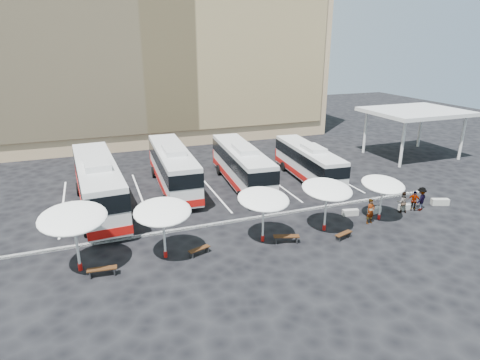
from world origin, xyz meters
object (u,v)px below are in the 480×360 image
object	(u,v)px
bus_1	(173,166)
wood_bench_2	(286,237)
wood_bench_1	(199,250)
passenger_3	(421,199)
bus_3	(308,162)
passenger_1	(403,202)
conc_bench_1	(374,210)
conc_bench_3	(440,202)
wood_bench_3	(344,234)
sunshade_2	(263,199)
conc_bench_0	(350,212)
conc_bench_2	(406,207)
sunshade_0	(73,218)
passenger_0	(370,211)
sunshade_1	(163,212)
bus_2	(241,164)
sunshade_4	(383,185)
bus_0	(98,183)
passenger_2	(414,201)
wood_bench_0	(102,270)
sunshade_3	(327,189)

from	to	relation	value
bus_1	wood_bench_2	bearing A→B (deg)	-67.70
wood_bench_1	passenger_3	size ratio (longest dim) A/B	0.78
bus_3	passenger_1	xyz separation A→B (m)	(2.92, -9.13, -0.94)
conc_bench_1	conc_bench_3	distance (m)	5.92
wood_bench_1	wood_bench_3	xyz separation A→B (m)	(9.35, -1.31, -0.01)
sunshade_2	conc_bench_1	size ratio (longest dim) A/B	3.24
conc_bench_0	conc_bench_2	distance (m)	4.63
sunshade_0	wood_bench_1	world-z (taller)	sunshade_0
passenger_0	sunshade_1	bearing A→B (deg)	169.65
conc_bench_1	conc_bench_3	world-z (taller)	conc_bench_3
bus_2	sunshade_4	distance (m)	12.38
wood_bench_2	passenger_1	size ratio (longest dim) A/B	1.03
sunshade_1	wood_bench_1	world-z (taller)	sunshade_1
sunshade_2	passenger_1	world-z (taller)	sunshade_2
conc_bench_2	passenger_3	xyz separation A→B (m)	(0.90, -0.48, 0.71)
bus_0	conc_bench_3	world-z (taller)	bus_0
passenger_2	bus_3	bearing A→B (deg)	154.67
conc_bench_1	passenger_2	world-z (taller)	passenger_2
bus_1	conc_bench_1	world-z (taller)	bus_1
wood_bench_1	passenger_2	size ratio (longest dim) A/B	0.92
conc_bench_0	passenger_2	world-z (taller)	passenger_2
bus_1	passenger_0	size ratio (longest dim) A/B	6.73
bus_1	sunshade_0	xyz separation A→B (m)	(-7.69, -11.42, 1.23)
sunshade_1	sunshade_0	bearing A→B (deg)	177.07
conc_bench_0	passenger_3	bearing A→B (deg)	-10.92
wood_bench_2	sunshade_2	bearing A→B (deg)	149.93
sunshade_1	passenger_0	xyz separation A→B (m)	(14.44, -0.34, -2.04)
conc_bench_2	passenger_2	distance (m)	0.77
bus_2	wood_bench_0	world-z (taller)	bus_2
sunshade_2	wood_bench_3	bearing A→B (deg)	-17.40
sunshade_1	passenger_2	size ratio (longest dim) A/B	2.39
bus_3	passenger_3	world-z (taller)	bus_3
bus_1	wood_bench_2	xyz separation A→B (m)	(4.67, -12.58, -1.61)
conc_bench_0	wood_bench_3	bearing A→B (deg)	-131.42
bus_0	wood_bench_1	distance (m)	10.98
sunshade_0	passenger_2	distance (m)	23.92
wood_bench_3	passenger_3	world-z (taller)	passenger_3
wood_bench_1	conc_bench_2	world-z (taller)	wood_bench_1
sunshade_1	passenger_1	world-z (taller)	sunshade_1
sunshade_2	wood_bench_3	size ratio (longest dim) A/B	2.65
sunshade_3	passenger_3	bearing A→B (deg)	2.69
passenger_1	conc_bench_1	bearing A→B (deg)	3.92
conc_bench_1	conc_bench_2	bearing A→B (deg)	-5.69
sunshade_0	conc_bench_3	distance (m)	26.74
passenger_2	passenger_3	distance (m)	0.52
bus_0	passenger_1	bearing A→B (deg)	-25.65
bus_3	passenger_3	distance (m)	10.36
bus_2	wood_bench_1	world-z (taller)	bus_2
sunshade_1	sunshade_4	size ratio (longest dim) A/B	1.18
conc_bench_0	conc_bench_2	size ratio (longest dim) A/B	1.05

